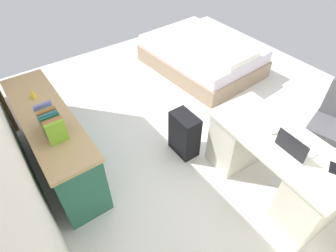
# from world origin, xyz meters

# --- Properties ---
(ground_plane) EXTENTS (5.56, 5.56, 0.00)m
(ground_plane) POSITION_xyz_m (0.00, 0.00, 0.00)
(ground_plane) COLOR silver
(desk) EXTENTS (1.47, 0.74, 0.74)m
(desk) POSITION_xyz_m (-1.26, -0.04, 0.38)
(desk) COLOR silver
(desk) RESTS_ON ground_plane
(office_chair) EXTENTS (0.56, 0.56, 0.94)m
(office_chair) POSITION_xyz_m (-1.34, -0.99, 0.42)
(office_chair) COLOR black
(office_chair) RESTS_ON ground_plane
(credenza) EXTENTS (1.80, 0.48, 0.79)m
(credenza) POSITION_xyz_m (0.36, 1.68, 0.40)
(credenza) COLOR #28664C
(credenza) RESTS_ON ground_plane
(bed) EXTENTS (1.99, 1.52, 0.58)m
(bed) POSITION_xyz_m (1.06, -1.11, 0.24)
(bed) COLOR gray
(bed) RESTS_ON ground_plane
(suitcase_black) EXTENTS (0.36, 0.22, 0.57)m
(suitcase_black) POSITION_xyz_m (-0.31, 0.37, 0.28)
(suitcase_black) COLOR black
(suitcase_black) RESTS_ON ground_plane
(laptop) EXTENTS (0.32, 0.24, 0.21)m
(laptop) POSITION_xyz_m (-1.41, -0.00, 0.78)
(laptop) COLOR silver
(laptop) RESTS_ON desk
(computer_mouse) EXTENTS (0.07, 0.10, 0.03)m
(computer_mouse) POSITION_xyz_m (-1.15, -0.06, 0.75)
(computer_mouse) COLOR white
(computer_mouse) RESTS_ON desk
(cell_phone_near_laptop) EXTENTS (0.12, 0.15, 0.01)m
(cell_phone_near_laptop) POSITION_xyz_m (-1.74, -0.12, 0.74)
(cell_phone_near_laptop) COLOR black
(cell_phone_near_laptop) RESTS_ON desk
(book_row) EXTENTS (0.35, 0.17, 0.24)m
(book_row) POSITION_xyz_m (0.04, 1.68, 0.90)
(book_row) COLOR #79B52C
(book_row) RESTS_ON credenza
(figurine_small) EXTENTS (0.08, 0.08, 0.11)m
(figurine_small) POSITION_xyz_m (0.70, 1.68, 0.85)
(figurine_small) COLOR gold
(figurine_small) RESTS_ON credenza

